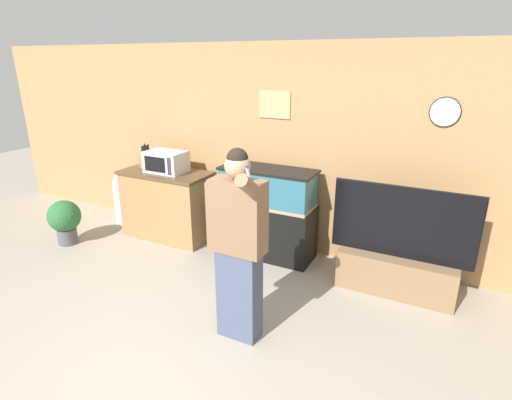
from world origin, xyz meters
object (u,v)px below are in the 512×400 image
object	(u,v)px
counter_island	(168,204)
trash_bin	(124,197)
microwave	(166,162)
person_standing	(238,245)
knife_block	(145,159)
aquarium_on_stand	(268,213)
tv_on_stand	(397,262)
potted_plant	(65,219)

from	to	relation	value
counter_island	trash_bin	distance (m)	0.98
microwave	person_standing	distance (m)	2.42
knife_block	person_standing	xyz separation A→B (m)	(2.34, -1.51, -0.17)
knife_block	trash_bin	size ratio (longest dim) A/B	0.43
aquarium_on_stand	trash_bin	world-z (taller)	aquarium_on_stand
tv_on_stand	person_standing	xyz separation A→B (m)	(-1.16, -1.40, 0.56)
person_standing	trash_bin	size ratio (longest dim) A/B	2.25
tv_on_stand	trash_bin	distance (m)	4.07
counter_island	trash_bin	size ratio (longest dim) A/B	1.62
counter_island	aquarium_on_stand	size ratio (longest dim) A/B	1.06
knife_block	tv_on_stand	distance (m)	3.57
knife_block	aquarium_on_stand	xyz separation A→B (m)	(1.88, 0.05, -0.50)
aquarium_on_stand	potted_plant	size ratio (longest dim) A/B	1.93
aquarium_on_stand	person_standing	distance (m)	1.66
trash_bin	aquarium_on_stand	bearing A→B (deg)	-0.88
microwave	aquarium_on_stand	bearing A→B (deg)	4.15
potted_plant	trash_bin	distance (m)	0.99
person_standing	trash_bin	world-z (taller)	person_standing
microwave	knife_block	bearing A→B (deg)	172.77
potted_plant	trash_bin	size ratio (longest dim) A/B	0.79
counter_island	trash_bin	bearing A→B (deg)	171.40
microwave	tv_on_stand	bearing A→B (deg)	-1.09
counter_island	aquarium_on_stand	xyz separation A→B (m)	(1.49, 0.11, 0.10)
knife_block	tv_on_stand	xyz separation A→B (m)	(3.49, -0.11, -0.73)
knife_block	trash_bin	distance (m)	0.90
aquarium_on_stand	knife_block	bearing A→B (deg)	-178.37
knife_block	microwave	bearing A→B (deg)	-7.23
aquarium_on_stand	person_standing	xyz separation A→B (m)	(0.45, -1.56, 0.33)
knife_block	trash_bin	xyz separation A→B (m)	(-0.58, 0.09, -0.68)
tv_on_stand	person_standing	world-z (taller)	person_standing
counter_island	trash_bin	xyz separation A→B (m)	(-0.97, 0.15, -0.08)
potted_plant	knife_block	bearing A→B (deg)	51.87
person_standing	potted_plant	world-z (taller)	person_standing
counter_island	potted_plant	world-z (taller)	counter_island
counter_island	person_standing	bearing A→B (deg)	-36.70
trash_bin	potted_plant	bearing A→B (deg)	-97.20
potted_plant	microwave	bearing A→B (deg)	36.94
counter_island	microwave	size ratio (longest dim) A/B	2.33
counter_island	knife_block	distance (m)	0.72
counter_island	tv_on_stand	size ratio (longest dim) A/B	0.86
microwave	tv_on_stand	distance (m)	3.17
knife_block	aquarium_on_stand	distance (m)	1.95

